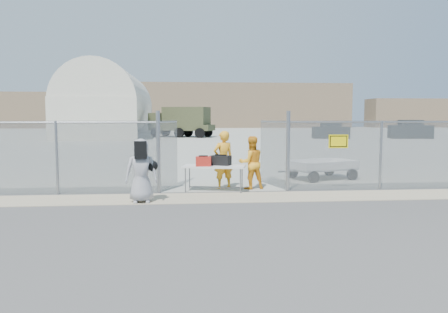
{
  "coord_description": "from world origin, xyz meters",
  "views": [
    {
      "loc": [
        -1.16,
        -11.31,
        2.33
      ],
      "look_at": [
        0.0,
        2.0,
        1.1
      ],
      "focal_mm": 35.0,
      "sensor_mm": 36.0,
      "label": 1
    }
  ],
  "objects": [
    {
      "name": "black_duffel",
      "position": [
        -0.09,
        2.22,
        0.96
      ],
      "size": [
        0.71,
        0.59,
        0.3
      ],
      "primitive_type": "cube",
      "rotation": [
        0.0,
        0.0,
        -0.44
      ],
      "color": "black",
      "rests_on": "folding_table"
    },
    {
      "name": "utility_trailer",
      "position": [
        3.87,
        4.4,
        0.38
      ],
      "size": [
        3.45,
        2.51,
        0.75
      ],
      "primitive_type": null,
      "rotation": [
        0.0,
        0.0,
        0.33
      ],
      "color": "white",
      "rests_on": "ground"
    },
    {
      "name": "ground",
      "position": [
        0.0,
        0.0,
        0.0
      ],
      "size": [
        160.0,
        160.0,
        0.0
      ],
      "primitive_type": "plane",
      "color": "#413F3F"
    },
    {
      "name": "security_worker_left",
      "position": [
        0.03,
        2.64,
        0.93
      ],
      "size": [
        0.79,
        0.65,
        1.87
      ],
      "primitive_type": "imported",
      "rotation": [
        0.0,
        0.0,
        3.49
      ],
      "color": "#FFA820",
      "rests_on": "ground"
    },
    {
      "name": "tarmac_inside",
      "position": [
        0.0,
        42.0,
        0.01
      ],
      "size": [
        160.0,
        80.0,
        0.01
      ],
      "primitive_type": "cube",
      "color": "#A8A99B",
      "rests_on": "ground"
    },
    {
      "name": "distant_hills",
      "position": [
        5.0,
        78.0,
        4.5
      ],
      "size": [
        140.0,
        6.0,
        9.0
      ],
      "primitive_type": null,
      "color": "#7F684F",
      "rests_on": "ground"
    },
    {
      "name": "security_worker_right",
      "position": [
        0.92,
        2.45,
        0.85
      ],
      "size": [
        0.93,
        0.78,
        1.7
      ],
      "primitive_type": "imported",
      "rotation": [
        0.0,
        0.0,
        3.32
      ],
      "color": "#FFA820",
      "rests_on": "ground"
    },
    {
      "name": "chain_link_fence",
      "position": [
        0.0,
        2.0,
        1.1
      ],
      "size": [
        40.0,
        0.2,
        2.2
      ],
      "primitive_type": null,
      "color": "gray",
      "rests_on": "ground"
    },
    {
      "name": "dirt_strip",
      "position": [
        0.0,
        1.0,
        0.01
      ],
      "size": [
        44.0,
        1.6,
        0.01
      ],
      "primitive_type": "cube",
      "color": "tan",
      "rests_on": "ground"
    },
    {
      "name": "visitor",
      "position": [
        -2.37,
        0.51,
        0.87
      ],
      "size": [
        0.89,
        0.61,
        1.74
      ],
      "primitive_type": "imported",
      "rotation": [
        0.0,
        0.0,
        0.06
      ],
      "color": "#9B9B9F",
      "rests_on": "ground"
    },
    {
      "name": "parked_vehicle_mid",
      "position": [
        22.29,
        32.63,
        0.95
      ],
      "size": [
        4.55,
        2.9,
        1.91
      ],
      "primitive_type": null,
      "rotation": [
        0.0,
        0.0,
        -0.25
      ],
      "color": "#242624",
      "rests_on": "ground"
    },
    {
      "name": "parked_vehicle_near",
      "position": [
        14.02,
        33.45,
        0.84
      ],
      "size": [
        3.89,
        2.16,
        1.68
      ],
      "primitive_type": null,
      "rotation": [
        0.0,
        0.0,
        -0.13
      ],
      "color": "#242624",
      "rests_on": "ground"
    },
    {
      "name": "folding_table",
      "position": [
        -0.3,
        2.14,
        0.4
      ],
      "size": [
        2.03,
        1.17,
        0.81
      ],
      "primitive_type": null,
      "rotation": [
        0.0,
        0.0,
        -0.21
      ],
      "color": "white",
      "rests_on": "ground"
    },
    {
      "name": "military_truck",
      "position": [
        -1.61,
        37.88,
        1.68
      ],
      "size": [
        7.5,
        4.98,
        3.36
      ],
      "primitive_type": null,
      "rotation": [
        0.0,
        0.0,
        -0.37
      ],
      "color": "#44482A",
      "rests_on": "ground"
    },
    {
      "name": "quonset_hangar",
      "position": [
        -10.0,
        40.0,
        4.0
      ],
      "size": [
        9.0,
        18.0,
        8.0
      ],
      "primitive_type": null,
      "color": "beige",
      "rests_on": "ground"
    },
    {
      "name": "orange_bag",
      "position": [
        -0.64,
        2.01,
        0.96
      ],
      "size": [
        0.48,
        0.33,
        0.29
      ],
      "primitive_type": "cube",
      "rotation": [
        0.0,
        0.0,
        -0.03
      ],
      "color": "red",
      "rests_on": "folding_table"
    }
  ]
}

